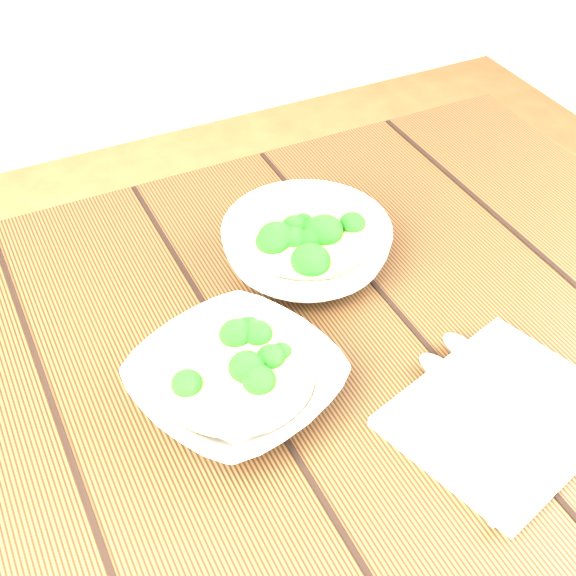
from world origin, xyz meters
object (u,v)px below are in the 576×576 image
Objects in this scene: soup_bowl_front at (236,382)px; trivet at (236,364)px; soup_bowl_back at (306,247)px; table at (266,436)px; napkin at (504,415)px.

soup_bowl_front reaches higher than trivet.
table is at bearing -132.37° from soup_bowl_back.
soup_bowl_back reaches higher than soup_bowl_front.
trivet reaches higher than table.
soup_bowl_front is 0.99× the size of soup_bowl_back.
soup_bowl_back reaches higher than table.
trivet is 0.28m from napkin.
napkin reaches higher than table.
soup_bowl_front is 2.26× the size of trivet.
napkin is (0.22, -0.18, -0.01)m from trivet.
table is 4.59× the size of soup_bowl_back.
trivet is at bearing 68.56° from soup_bowl_front.
soup_bowl_back is 0.31m from napkin.
soup_bowl_back reaches higher than napkin.
trivet is at bearing 124.48° from napkin.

